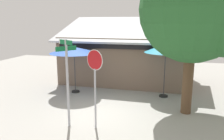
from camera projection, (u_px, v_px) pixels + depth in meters
The scene contains 7 objects.
ground_plane at pixel (106, 112), 10.01m from camera, with size 28.00×28.00×0.10m, color #9E9B93.
cafe_building at pixel (127, 57), 14.80m from camera, with size 8.45×4.69×4.18m.
street_sign_post at pixel (67, 75), 8.17m from camera, with size 0.74×0.69×3.25m.
stop_sign at pixel (95, 75), 8.03m from camera, with size 0.68×0.31×2.91m.
patio_umbrella_royal_blue_left at pixel (74, 50), 12.19m from camera, with size 2.63×2.63×2.60m.
patio_umbrella_teal_center at pixel (166, 49), 11.38m from camera, with size 2.15×2.15×2.84m.
shade_tree at pixel (200, 12), 8.78m from camera, with size 4.67×4.26×6.47m.
Camera 1 is at (2.71, -9.00, 3.86)m, focal length 36.49 mm.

